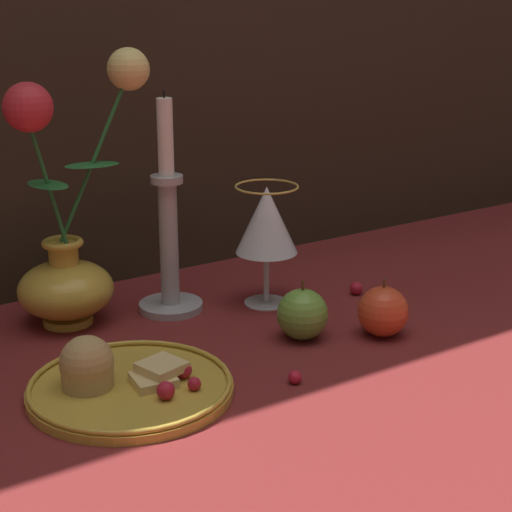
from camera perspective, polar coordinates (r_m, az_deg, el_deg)
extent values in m
plane|color=maroon|center=(1.07, -1.76, -5.71)|extent=(2.40, 2.40, 0.00)
cylinder|color=gold|center=(1.15, -12.42, -4.15)|extent=(0.06, 0.06, 0.01)
ellipsoid|color=gold|center=(1.13, -12.56, -2.18)|extent=(0.12, 0.12, 0.07)
cylinder|color=gold|center=(1.12, -12.71, -0.05)|extent=(0.04, 0.04, 0.04)
torus|color=gold|center=(1.11, -12.78, 0.86)|extent=(0.05, 0.05, 0.01)
cylinder|color=#23662D|center=(1.08, -13.83, 5.08)|extent=(0.04, 0.02, 0.18)
ellipsoid|color=#23662D|center=(1.08, -13.72, 4.64)|extent=(0.05, 0.08, 0.00)
sphere|color=red|center=(1.05, -14.96, 9.56)|extent=(0.06, 0.06, 0.06)
cylinder|color=#23662D|center=(1.11, -10.66, 6.55)|extent=(0.11, 0.01, 0.21)
ellipsoid|color=#23662D|center=(1.11, -10.88, 5.98)|extent=(0.08, 0.05, 0.00)
sphere|color=#EFD67A|center=(1.11, -8.51, 12.22)|extent=(0.05, 0.05, 0.05)
cylinder|color=gold|center=(0.95, -8.36, -8.79)|extent=(0.22, 0.22, 0.01)
torus|color=gold|center=(0.94, -8.38, -8.36)|extent=(0.22, 0.22, 0.01)
cylinder|color=tan|center=(0.94, -11.17, -7.75)|extent=(0.06, 0.06, 0.03)
sphere|color=tan|center=(0.94, -11.22, -6.97)|extent=(0.06, 0.06, 0.06)
cube|color=#DBBC7A|center=(0.94, -6.85, -8.20)|extent=(0.05, 0.05, 0.01)
cube|color=#DBBC7A|center=(0.95, -6.30, -7.35)|extent=(0.05, 0.05, 0.01)
sphere|color=#AD192D|center=(0.91, -6.04, -8.91)|extent=(0.02, 0.02, 0.02)
sphere|color=#AD192D|center=(0.92, -4.14, -8.50)|extent=(0.01, 0.01, 0.01)
sphere|color=#AD192D|center=(0.95, -4.85, -7.59)|extent=(0.02, 0.02, 0.02)
sphere|color=#AD192D|center=(0.97, -6.12, -6.96)|extent=(0.02, 0.02, 0.02)
cylinder|color=silver|center=(1.19, 0.69, -3.07)|extent=(0.06, 0.06, 0.00)
cylinder|color=silver|center=(1.17, 0.70, -1.38)|extent=(0.01, 0.01, 0.07)
cone|color=silver|center=(1.15, 0.71, 2.43)|extent=(0.08, 0.08, 0.09)
cone|color=gold|center=(1.15, 0.71, 1.78)|extent=(0.07, 0.07, 0.06)
torus|color=gold|center=(1.14, 0.72, 4.65)|extent=(0.09, 0.09, 0.00)
cylinder|color=#A3A3A8|center=(1.17, -5.69, -3.34)|extent=(0.09, 0.09, 0.01)
cylinder|color=#A3A3A8|center=(1.14, -5.83, 0.79)|extent=(0.02, 0.02, 0.17)
cylinder|color=#A3A3A8|center=(1.12, -5.97, 5.12)|extent=(0.04, 0.04, 0.01)
cylinder|color=white|center=(1.11, -6.06, 7.88)|extent=(0.02, 0.02, 0.10)
cylinder|color=black|center=(1.10, -6.16, 10.69)|extent=(0.00, 0.00, 0.01)
sphere|color=#D14223|center=(1.08, 8.46, -3.68)|extent=(0.06, 0.06, 0.06)
cylinder|color=#4C3319|center=(1.07, 8.55, -1.78)|extent=(0.00, 0.00, 0.01)
sphere|color=#669938|center=(1.07, 3.11, -3.90)|extent=(0.06, 0.06, 0.06)
cylinder|color=#4C3319|center=(1.05, 3.14, -1.96)|extent=(0.00, 0.00, 0.01)
sphere|color=#AD192D|center=(1.15, 4.18, -3.62)|extent=(0.02, 0.02, 0.02)
sphere|color=#AD192D|center=(1.23, 6.70, -2.15)|extent=(0.02, 0.02, 0.02)
sphere|color=#AD192D|center=(0.96, 2.45, -8.11)|extent=(0.02, 0.02, 0.02)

